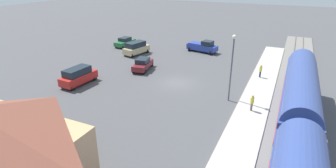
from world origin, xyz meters
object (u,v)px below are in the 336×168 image
(sedan_maroon, at_px, (143,64))
(suv_tan, at_px, (136,48))
(sedan_green, at_px, (125,42))
(light_pole_near_platform, at_px, (232,60))
(pedestrian_waiting_far, at_px, (252,102))
(pickup_blue, at_px, (203,46))
(suv_red, at_px, (78,76))
(pedestrian_on_platform, at_px, (261,70))

(sedan_maroon, distance_m, suv_tan, 8.16)
(sedan_green, distance_m, light_pole_near_platform, 28.22)
(pedestrian_waiting_far, xyz_separation_m, sedan_green, (26.34, -16.93, -0.40))
(sedan_maroon, height_order, pickup_blue, pickup_blue)
(suv_tan, xyz_separation_m, sedan_green, (4.82, -3.76, -0.27))
(suv_red, bearing_deg, suv_tan, -88.58)
(pedestrian_waiting_far, distance_m, pickup_blue, 22.64)
(pedestrian_waiting_far, height_order, sedan_maroon, pedestrian_waiting_far)
(pedestrian_waiting_far, xyz_separation_m, suv_tan, (21.52, -13.17, -0.13))
(pedestrian_on_platform, distance_m, light_pole_near_platform, 9.09)
(pickup_blue, xyz_separation_m, suv_red, (9.58, 20.96, 0.12))
(sedan_green, height_order, light_pole_near_platform, light_pole_near_platform)
(pedestrian_on_platform, relative_size, suv_tan, 0.33)
(sedan_maroon, bearing_deg, pedestrian_on_platform, -168.31)
(pedestrian_waiting_far, height_order, suv_tan, suv_tan)
(sedan_maroon, height_order, suv_red, suv_red)
(sedan_maroon, relative_size, suv_tan, 0.91)
(suv_red, distance_m, light_pole_near_platform, 19.06)
(pedestrian_on_platform, distance_m, pickup_blue, 14.56)
(suv_red, bearing_deg, pedestrian_waiting_far, -175.93)
(pedestrian_waiting_far, relative_size, pickup_blue, 0.30)
(pedestrian_waiting_far, xyz_separation_m, pickup_blue, (11.58, -19.46, -0.25))
(suv_tan, relative_size, pickup_blue, 0.92)
(pedestrian_waiting_far, relative_size, suv_tan, 0.33)
(light_pole_near_platform, bearing_deg, suv_tan, -30.91)
(pedestrian_on_platform, relative_size, pedestrian_waiting_far, 1.00)
(sedan_green, relative_size, light_pole_near_platform, 0.63)
(sedan_maroon, xyz_separation_m, pickup_blue, (-4.94, -12.74, 0.15))
(pedestrian_on_platform, xyz_separation_m, pedestrian_waiting_far, (-0.48, 10.04, 0.00))
(pedestrian_waiting_far, bearing_deg, sedan_maroon, -22.16)
(sedan_maroon, xyz_separation_m, sedan_green, (9.83, -10.21, 0.00))
(pickup_blue, relative_size, light_pole_near_platform, 0.76)
(sedan_maroon, distance_m, pickup_blue, 13.66)
(suv_tan, height_order, suv_red, same)
(suv_tan, bearing_deg, pickup_blue, -147.67)
(suv_tan, bearing_deg, sedan_green, -37.94)
(sedan_green, bearing_deg, pedestrian_on_platform, 165.09)
(pedestrian_waiting_far, relative_size, sedan_maroon, 0.36)
(pedestrian_on_platform, xyz_separation_m, pickup_blue, (11.10, -9.42, -0.25))
(sedan_maroon, bearing_deg, pickup_blue, -111.20)
(suv_red, xyz_separation_m, sedan_green, (5.19, -18.43, -0.27))
(pedestrian_waiting_far, xyz_separation_m, sedan_maroon, (16.51, -6.72, -0.40))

